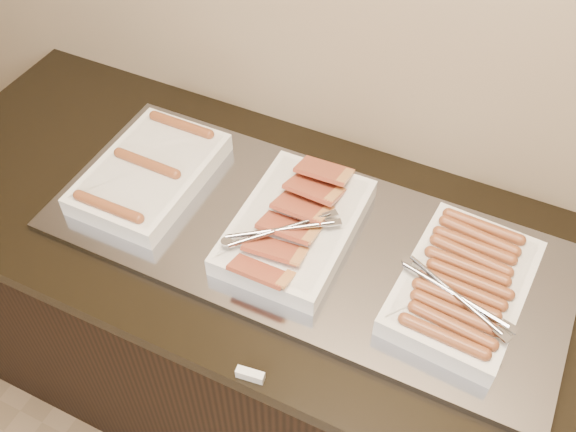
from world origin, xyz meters
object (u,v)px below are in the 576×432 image
object	(u,v)px
counter	(300,340)
warming_tray	(304,239)
dish_left	(150,173)
dish_center	(295,225)
dish_right	(463,285)

from	to	relation	value
counter	warming_tray	bearing A→B (deg)	0.00
counter	dish_left	size ratio (longest dim) A/B	5.47
counter	dish_left	world-z (taller)	dish_left
warming_tray	dish_center	xyz separation A→B (m)	(-0.02, -0.00, 0.04)
dish_left	dish_center	xyz separation A→B (m)	(0.40, -0.00, 0.00)
counter	dish_right	xyz separation A→B (m)	(0.37, -0.00, 0.50)
dish_left	dish_center	world-z (taller)	dish_center
dish_right	counter	bearing A→B (deg)	-176.56
dish_right	warming_tray	bearing A→B (deg)	-176.56
counter	dish_center	distance (m)	0.50
dish_left	dish_right	xyz separation A→B (m)	(0.79, -0.00, 0.01)
counter	warming_tray	xyz separation A→B (m)	(0.00, 0.00, 0.46)
dish_left	dish_right	distance (m)	0.79
counter	dish_left	xyz separation A→B (m)	(-0.41, 0.00, 0.49)
dish_center	warming_tray	bearing A→B (deg)	8.70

